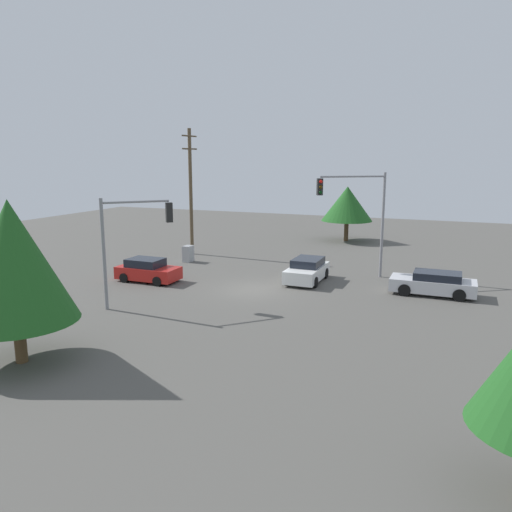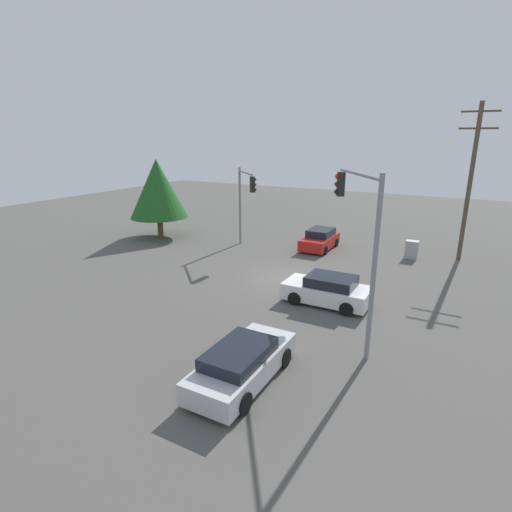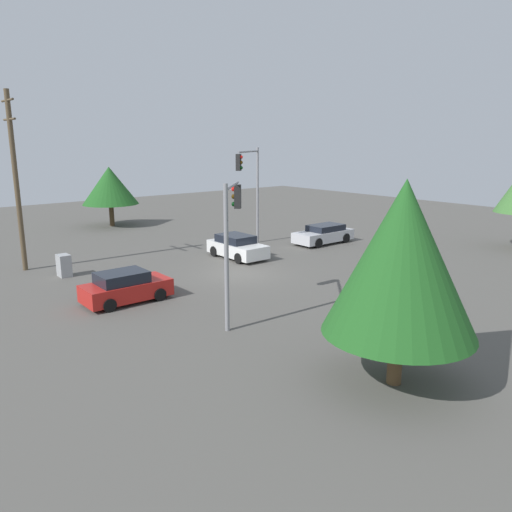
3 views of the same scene
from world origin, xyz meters
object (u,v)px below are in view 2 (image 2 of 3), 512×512
Objects in this scene: traffic_signal_main at (245,195)px; electrical_cabinet at (412,250)px; sedan_silver at (242,363)px; traffic_signal_cross at (359,226)px; sedan_red at (320,239)px; sedan_white at (327,290)px.

traffic_signal_main is 4.72× the size of electrical_cabinet.
traffic_signal_cross is (2.39, 4.93, 4.07)m from sedan_silver.
sedan_white reaches higher than sedan_red.
sedan_red reaches higher than sedan_silver.
electrical_cabinet is at bearing 80.89° from sedan_silver.
traffic_signal_main is 12.19m from electrical_cabinet.
traffic_signal_main is at bearing 51.55° from sedan_white.
sedan_white is 0.61× the size of traffic_signal_cross.
traffic_signal_cross is at bearing -143.93° from sedan_white.
sedan_red is 14.19m from traffic_signal_cross.
traffic_signal_cross reaches higher than sedan_red.
sedan_silver is 0.69× the size of traffic_signal_cross.
sedan_silver is 1.12× the size of sedan_white.
sedan_silver is (3.49, -17.20, -0.02)m from sedan_red.
sedan_white is 3.43× the size of electrical_cabinet.
sedan_red is at bearing -173.90° from electrical_cabinet.
traffic_signal_main reaches higher than sedan_white.
sedan_red is 6.44m from traffic_signal_main.
electrical_cabinet is at bearing -173.90° from sedan_red.
sedan_red is 0.85× the size of sedan_silver.
sedan_silver is 0.81× the size of traffic_signal_main.
sedan_silver is at bearing 119.71° from traffic_signal_cross.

